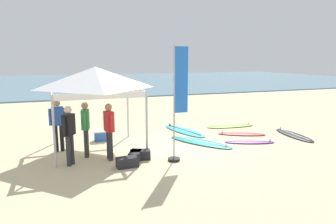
{
  "coord_description": "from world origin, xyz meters",
  "views": [
    {
      "loc": [
        -3.93,
        -9.43,
        3.0
      ],
      "look_at": [
        -0.06,
        1.23,
        1.0
      ],
      "focal_mm": 32.28,
      "sensor_mm": 36.0,
      "label": 1
    }
  ],
  "objects_px": {
    "surfboard_red": "(241,134)",
    "person_black": "(69,131)",
    "banner_flag": "(178,109)",
    "cooler_box": "(101,136)",
    "surfboard_purple": "(250,142)",
    "person_red": "(109,128)",
    "person_green": "(86,126)",
    "gear_bag_on_sand": "(127,162)",
    "canopy_tent": "(95,78)",
    "gear_bag_by_pole": "(140,155)",
    "surfboard_cyan": "(184,131)",
    "person_blue": "(58,122)",
    "surfboard_lime": "(231,126)",
    "surfboard_teal": "(200,142)",
    "surfboard_black": "(294,135)",
    "gear_bag_near_tent": "(135,156)"
  },
  "relations": [
    {
      "from": "surfboard_red",
      "to": "person_black",
      "type": "bearing_deg",
      "value": -168.7
    },
    {
      "from": "banner_flag",
      "to": "cooler_box",
      "type": "xyz_separation_m",
      "value": [
        -1.86,
        3.0,
        -1.38
      ]
    },
    {
      "from": "surfboard_purple",
      "to": "person_red",
      "type": "height_order",
      "value": "person_red"
    },
    {
      "from": "person_green",
      "to": "gear_bag_on_sand",
      "type": "relative_size",
      "value": 2.85
    },
    {
      "from": "banner_flag",
      "to": "gear_bag_on_sand",
      "type": "bearing_deg",
      "value": -178.42
    },
    {
      "from": "canopy_tent",
      "to": "gear_bag_by_pole",
      "type": "height_order",
      "value": "canopy_tent"
    },
    {
      "from": "person_red",
      "to": "person_green",
      "type": "xyz_separation_m",
      "value": [
        -0.63,
        0.52,
        0.0
      ]
    },
    {
      "from": "canopy_tent",
      "to": "surfboard_purple",
      "type": "distance_m",
      "value": 5.87
    },
    {
      "from": "surfboard_cyan",
      "to": "person_blue",
      "type": "xyz_separation_m",
      "value": [
        -4.92,
        -1.11,
        0.95
      ]
    },
    {
      "from": "surfboard_cyan",
      "to": "canopy_tent",
      "type": "bearing_deg",
      "value": -160.05
    },
    {
      "from": "person_green",
      "to": "surfboard_red",
      "type": "bearing_deg",
      "value": 6.65
    },
    {
      "from": "surfboard_lime",
      "to": "surfboard_red",
      "type": "relative_size",
      "value": 1.19
    },
    {
      "from": "surfboard_teal",
      "to": "person_black",
      "type": "distance_m",
      "value": 4.67
    },
    {
      "from": "person_black",
      "to": "person_blue",
      "type": "xyz_separation_m",
      "value": [
        -0.29,
        1.49,
        0.0
      ]
    },
    {
      "from": "gear_bag_by_pole",
      "to": "gear_bag_on_sand",
      "type": "bearing_deg",
      "value": -134.63
    },
    {
      "from": "person_black",
      "to": "gear_bag_on_sand",
      "type": "distance_m",
      "value": 1.86
    },
    {
      "from": "canopy_tent",
      "to": "surfboard_red",
      "type": "bearing_deg",
      "value": 0.61
    },
    {
      "from": "surfboard_red",
      "to": "person_blue",
      "type": "height_order",
      "value": "person_blue"
    },
    {
      "from": "canopy_tent",
      "to": "person_blue",
      "type": "height_order",
      "value": "canopy_tent"
    },
    {
      "from": "surfboard_purple",
      "to": "cooler_box",
      "type": "distance_m",
      "value": 5.47
    },
    {
      "from": "surfboard_red",
      "to": "gear_bag_on_sand",
      "type": "distance_m",
      "value": 5.49
    },
    {
      "from": "surfboard_cyan",
      "to": "person_blue",
      "type": "bearing_deg",
      "value": -167.25
    },
    {
      "from": "canopy_tent",
      "to": "surfboard_black",
      "type": "xyz_separation_m",
      "value": [
        7.5,
        -0.79,
        -2.35
      ]
    },
    {
      "from": "surfboard_cyan",
      "to": "surfboard_teal",
      "type": "bearing_deg",
      "value": -94.09
    },
    {
      "from": "surfboard_red",
      "to": "person_black",
      "type": "distance_m",
      "value": 6.78
    },
    {
      "from": "surfboard_red",
      "to": "surfboard_teal",
      "type": "xyz_separation_m",
      "value": [
        -2.09,
        -0.52,
        -0.0
      ]
    },
    {
      "from": "canopy_tent",
      "to": "gear_bag_near_tent",
      "type": "distance_m",
      "value": 2.85
    },
    {
      "from": "surfboard_lime",
      "to": "person_blue",
      "type": "bearing_deg",
      "value": -170.28
    },
    {
      "from": "surfboard_black",
      "to": "gear_bag_by_pole",
      "type": "bearing_deg",
      "value": -174.05
    },
    {
      "from": "person_red",
      "to": "banner_flag",
      "type": "bearing_deg",
      "value": -22.02
    },
    {
      "from": "person_blue",
      "to": "banner_flag",
      "type": "bearing_deg",
      "value": -33.13
    },
    {
      "from": "surfboard_red",
      "to": "surfboard_black",
      "type": "height_order",
      "value": "same"
    },
    {
      "from": "cooler_box",
      "to": "person_blue",
      "type": "bearing_deg",
      "value": -150.14
    },
    {
      "from": "person_green",
      "to": "person_black",
      "type": "bearing_deg",
      "value": -129.77
    },
    {
      "from": "surfboard_cyan",
      "to": "gear_bag_by_pole",
      "type": "relative_size",
      "value": 4.4
    },
    {
      "from": "surfboard_lime",
      "to": "person_black",
      "type": "bearing_deg",
      "value": -158.59
    },
    {
      "from": "surfboard_black",
      "to": "surfboard_teal",
      "type": "relative_size",
      "value": 0.87
    },
    {
      "from": "surfboard_teal",
      "to": "banner_flag",
      "type": "distance_m",
      "value": 2.59
    },
    {
      "from": "surfboard_lime",
      "to": "surfboard_cyan",
      "type": "height_order",
      "value": "same"
    },
    {
      "from": "surfboard_lime",
      "to": "banner_flag",
      "type": "xyz_separation_m",
      "value": [
        -3.93,
        -3.41,
        1.54
      ]
    },
    {
      "from": "person_blue",
      "to": "cooler_box",
      "type": "height_order",
      "value": "person_blue"
    },
    {
      "from": "person_blue",
      "to": "gear_bag_near_tent",
      "type": "distance_m",
      "value": 2.87
    },
    {
      "from": "gear_bag_on_sand",
      "to": "person_green",
      "type": "bearing_deg",
      "value": 126.53
    },
    {
      "from": "surfboard_cyan",
      "to": "person_black",
      "type": "height_order",
      "value": "person_black"
    },
    {
      "from": "surfboard_cyan",
      "to": "person_red",
      "type": "distance_m",
      "value": 4.4
    },
    {
      "from": "cooler_box",
      "to": "canopy_tent",
      "type": "bearing_deg",
      "value": -102.64
    },
    {
      "from": "surfboard_purple",
      "to": "person_blue",
      "type": "xyz_separation_m",
      "value": [
        -6.5,
        1.27,
        0.95
      ]
    },
    {
      "from": "person_black",
      "to": "surfboard_red",
      "type": "bearing_deg",
      "value": 11.3
    },
    {
      "from": "person_blue",
      "to": "gear_bag_by_pole",
      "type": "height_order",
      "value": "person_blue"
    },
    {
      "from": "person_green",
      "to": "banner_flag",
      "type": "height_order",
      "value": "banner_flag"
    }
  ]
}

